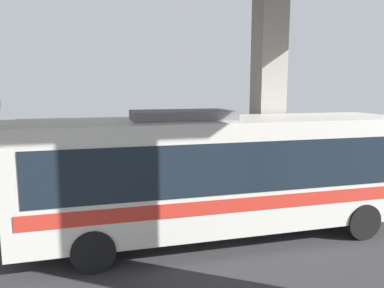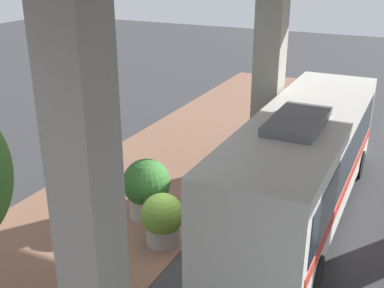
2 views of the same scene
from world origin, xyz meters
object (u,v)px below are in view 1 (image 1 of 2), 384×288
Objects in this scene: fire_hydrant at (193,190)px; planter_middle at (130,173)px; bus at (220,169)px; planter_front at (100,189)px.

planter_middle is at bearing -122.49° from fire_hydrant.
bus is 4.76m from planter_middle.
planter_front is 0.80× the size of planter_middle.
fire_hydrant is (-2.86, -0.00, -1.37)m from bus.
planter_front is (-3.02, -3.18, -1.16)m from bus.
bus reaches higher than planter_front.
planter_middle is (-4.18, -2.07, -0.95)m from bus.
fire_hydrant is 0.73× the size of planter_front.
fire_hydrant is at bearing -179.99° from bus.
planter_front is (-0.16, -3.18, 0.21)m from fire_hydrant.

